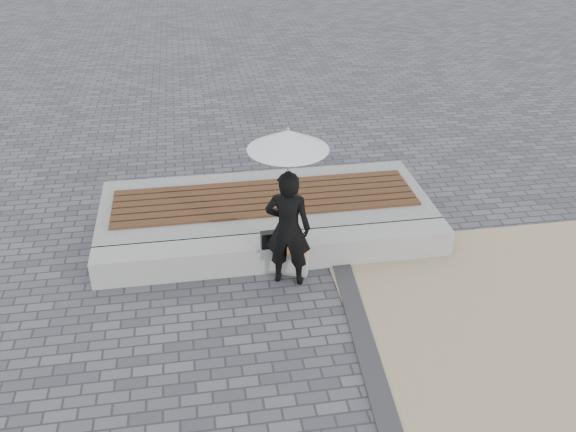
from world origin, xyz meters
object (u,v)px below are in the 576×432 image
object	(u,v)px
handbag	(273,239)
seating_ledge	(277,252)
parasol	(288,140)
woman	(288,228)
canvas_tote	(295,262)

from	to	relation	value
handbag	seating_ledge	bearing A→B (deg)	63.30
seating_ledge	handbag	xyz separation A→B (m)	(-0.07, -0.17, 0.32)
seating_ledge	parasol	world-z (taller)	parasol
seating_ledge	woman	size ratio (longest dim) A/B	3.06
seating_ledge	woman	bearing A→B (deg)	-77.29
handbag	parasol	bearing A→B (deg)	-59.08
woman	handbag	distance (m)	0.42
woman	canvas_tote	size ratio (longest dim) A/B	4.46
parasol	canvas_tote	world-z (taller)	parasol
handbag	canvas_tote	distance (m)	0.45
woman	handbag	size ratio (longest dim) A/B	4.95
woman	parasol	world-z (taller)	parasol
parasol	canvas_tote	distance (m)	1.88
seating_ledge	canvas_tote	xyz separation A→B (m)	(0.21, -0.27, -0.02)
handbag	woman	bearing A→B (deg)	-59.08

